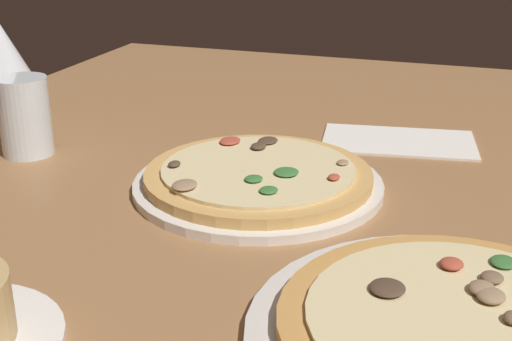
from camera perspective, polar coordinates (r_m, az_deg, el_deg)
The scene contains 5 objects.
dining_table at distance 76.60cm, azimuth -0.18°, elevation -4.02°, with size 150.00×110.00×4.00cm, color #996B42.
pizza_main at distance 78.93cm, azimuth 0.16°, elevation -0.68°, with size 28.19×28.19×3.25cm.
pizza_side at distance 54.87cm, azimuth 16.37°, elevation -12.36°, with size 32.02×32.02×3.39cm.
water_glass at distance 93.53cm, azimuth -18.24°, elevation 3.82°, with size 6.43×6.43×10.01cm.
paper_menu at distance 96.32cm, azimuth 11.51°, elevation 2.34°, with size 11.81×20.19×0.30cm, color white.
Camera 1 is at (-65.43, -22.53, 34.85)cm, focal length 49.20 mm.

